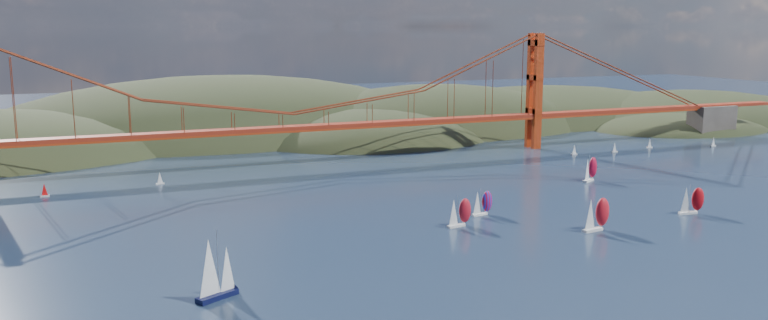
{
  "coord_description": "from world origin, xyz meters",
  "views": [
    {
      "loc": [
        -83.85,
        -124.19,
        58.12
      ],
      "look_at": [
        4.64,
        90.0,
        16.68
      ],
      "focal_mm": 35.0,
      "sensor_mm": 36.0,
      "label": 1
    }
  ],
  "objects_px": {
    "racer_2": "(691,200)",
    "racer_rwb": "(482,202)",
    "racer_0": "(459,212)",
    "racer_1": "(596,214)",
    "racer_3": "(590,169)",
    "sloop_navy": "(215,269)"
  },
  "relations": [
    {
      "from": "racer_rwb",
      "to": "racer_0",
      "type": "bearing_deg",
      "value": -152.38
    },
    {
      "from": "racer_0",
      "to": "racer_rwb",
      "type": "xyz_separation_m",
      "value": [
        13.1,
        9.37,
        -0.38
      ]
    },
    {
      "from": "racer_0",
      "to": "racer_3",
      "type": "distance_m",
      "value": 86.71
    },
    {
      "from": "racer_3",
      "to": "racer_rwb",
      "type": "xyz_separation_m",
      "value": [
        -64.18,
        -29.98,
        -0.77
      ]
    },
    {
      "from": "racer_0",
      "to": "racer_1",
      "type": "height_order",
      "value": "racer_1"
    },
    {
      "from": "sloop_navy",
      "to": "racer_0",
      "type": "relative_size",
      "value": 1.63
    },
    {
      "from": "racer_2",
      "to": "racer_3",
      "type": "bearing_deg",
      "value": 97.24
    },
    {
      "from": "racer_1",
      "to": "racer_3",
      "type": "relative_size",
      "value": 1.06
    },
    {
      "from": "racer_0",
      "to": "racer_rwb",
      "type": "height_order",
      "value": "racer_0"
    },
    {
      "from": "racer_2",
      "to": "racer_1",
      "type": "bearing_deg",
      "value": -163.4
    },
    {
      "from": "racer_2",
      "to": "racer_rwb",
      "type": "xyz_separation_m",
      "value": [
        -61.69,
        23.68,
        -0.43
      ]
    },
    {
      "from": "racer_0",
      "to": "racer_1",
      "type": "xyz_separation_m",
      "value": [
        34.36,
        -19.06,
        0.65
      ]
    },
    {
      "from": "sloop_navy",
      "to": "racer_3",
      "type": "height_order",
      "value": "sloop_navy"
    },
    {
      "from": "racer_2",
      "to": "racer_rwb",
      "type": "distance_m",
      "value": 66.08
    },
    {
      "from": "sloop_navy",
      "to": "racer_2",
      "type": "distance_m",
      "value": 152.71
    },
    {
      "from": "sloop_navy",
      "to": "racer_1",
      "type": "distance_m",
      "value": 112.01
    },
    {
      "from": "sloop_navy",
      "to": "racer_1",
      "type": "bearing_deg",
      "value": -20.78
    },
    {
      "from": "racer_0",
      "to": "racer_3",
      "type": "relative_size",
      "value": 0.92
    },
    {
      "from": "racer_0",
      "to": "racer_3",
      "type": "height_order",
      "value": "racer_3"
    },
    {
      "from": "racer_2",
      "to": "racer_rwb",
      "type": "relative_size",
      "value": 1.11
    },
    {
      "from": "racer_0",
      "to": "sloop_navy",
      "type": "bearing_deg",
      "value": -166.98
    },
    {
      "from": "sloop_navy",
      "to": "racer_rwb",
      "type": "distance_m",
      "value": 99.3
    }
  ]
}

